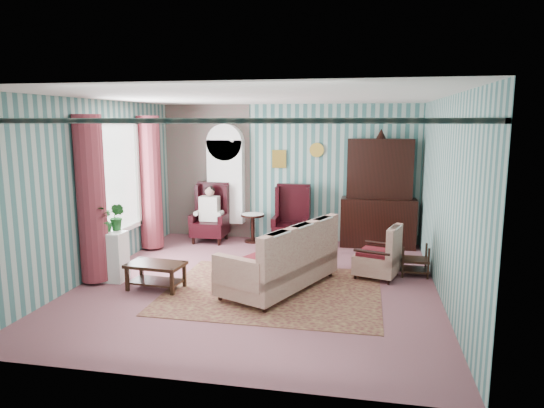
% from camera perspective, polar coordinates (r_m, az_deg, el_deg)
% --- Properties ---
extents(floor, '(6.00, 6.00, 0.00)m').
position_cam_1_polar(floor, '(7.81, -1.62, -9.31)').
color(floor, '#874E57').
rests_on(floor, ground).
extents(room_shell, '(5.53, 6.02, 2.91)m').
position_cam_1_polar(room_shell, '(7.73, -5.90, 5.67)').
color(room_shell, '#3A6A67').
rests_on(room_shell, ground).
extents(bookcase, '(0.80, 0.28, 2.24)m').
position_cam_1_polar(bookcase, '(10.57, -5.44, 1.93)').
color(bookcase, silver).
rests_on(bookcase, floor).
extents(dresser_hutch, '(1.50, 0.56, 2.36)m').
position_cam_1_polar(dresser_hutch, '(10.02, 12.49, 1.66)').
color(dresser_hutch, black).
rests_on(dresser_hutch, floor).
extents(wingback_left, '(0.76, 0.80, 1.25)m').
position_cam_1_polar(wingback_left, '(10.35, -7.34, -1.05)').
color(wingback_left, black).
rests_on(wingback_left, floor).
extents(wingback_right, '(0.76, 0.80, 1.25)m').
position_cam_1_polar(wingback_right, '(9.95, 2.28, -1.41)').
color(wingback_right, black).
rests_on(wingback_right, floor).
extents(seated_woman, '(0.44, 0.40, 1.18)m').
position_cam_1_polar(seated_woman, '(10.36, -7.33, -1.24)').
color(seated_woman, white).
rests_on(seated_woman, floor).
extents(round_side_table, '(0.50, 0.50, 0.60)m').
position_cam_1_polar(round_side_table, '(10.32, -2.28, -2.85)').
color(round_side_table, black).
rests_on(round_side_table, floor).
extents(nest_table, '(0.45, 0.38, 0.54)m').
position_cam_1_polar(nest_table, '(8.46, 16.44, -6.30)').
color(nest_table, black).
rests_on(nest_table, floor).
extents(plant_stand, '(0.55, 0.35, 0.80)m').
position_cam_1_polar(plant_stand, '(8.27, -18.65, -5.84)').
color(plant_stand, white).
rests_on(plant_stand, floor).
extents(rug, '(3.20, 2.60, 0.01)m').
position_cam_1_polar(rug, '(7.47, 0.15, -10.16)').
color(rug, '#521B23').
rests_on(rug, floor).
extents(sofa, '(1.85, 2.38, 0.97)m').
position_cam_1_polar(sofa, '(7.46, 0.86, -6.30)').
color(sofa, beige).
rests_on(sofa, floor).
extents(floral_armchair, '(0.94, 0.92, 0.94)m').
position_cam_1_polar(floral_armchair, '(8.15, 12.28, -5.28)').
color(floral_armchair, beige).
rests_on(floral_armchair, floor).
extents(coffee_table, '(0.90, 0.58, 0.41)m').
position_cam_1_polar(coffee_table, '(7.70, -13.48, -8.24)').
color(coffee_table, black).
rests_on(coffee_table, floor).
extents(potted_plant_a, '(0.46, 0.42, 0.46)m').
position_cam_1_polar(potted_plant_a, '(8.04, -19.52, -1.71)').
color(potted_plant_a, '#164817').
rests_on(potted_plant_a, plant_stand).
extents(potted_plant_b, '(0.28, 0.24, 0.45)m').
position_cam_1_polar(potted_plant_b, '(8.20, -17.75, -1.44)').
color(potted_plant_b, '#234E18').
rests_on(potted_plant_b, plant_stand).
extents(potted_plant_c, '(0.21, 0.21, 0.34)m').
position_cam_1_polar(potted_plant_c, '(8.19, -18.98, -1.89)').
color(potted_plant_c, '#214917').
rests_on(potted_plant_c, plant_stand).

